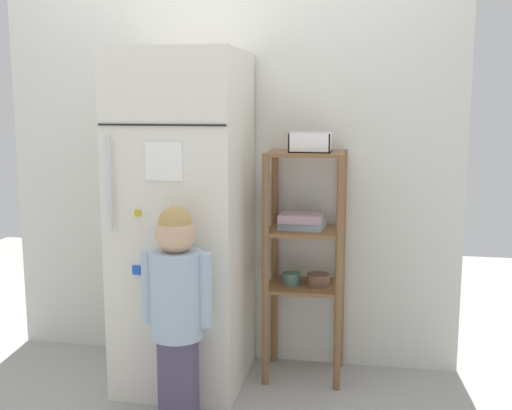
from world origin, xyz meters
name	(u,v)px	position (x,y,z in m)	size (l,w,h in m)	color
ground_plane	(214,382)	(0.00, 0.00, 0.00)	(6.00, 6.00, 0.00)	#999993
kitchen_wall_back	(228,165)	(0.00, 0.36, 1.08)	(2.47, 0.03, 2.15)	silver
refrigerator	(184,221)	(-0.15, 0.02, 0.83)	(0.60, 0.66, 1.65)	silver
child_standing	(177,294)	(-0.05, -0.43, 0.59)	(0.32, 0.23, 0.98)	#514763
pantry_shelf_unit	(305,243)	(0.44, 0.17, 0.70)	(0.39, 0.33, 1.17)	brown
fruit_bin	(309,145)	(0.46, 0.16, 1.20)	(0.20, 0.20, 0.09)	white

